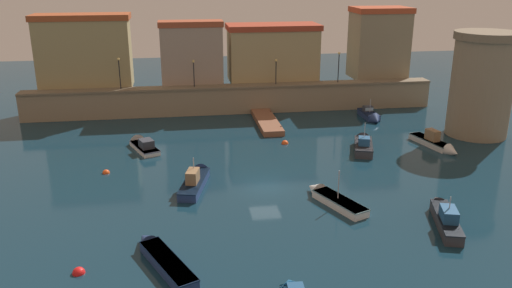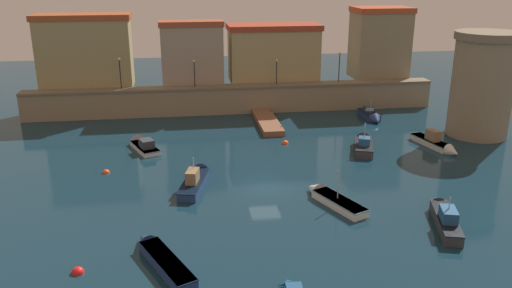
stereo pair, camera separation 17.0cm
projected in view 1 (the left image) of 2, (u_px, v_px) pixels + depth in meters
name	position (u px, v px, depth m)	size (l,w,h in m)	color
ground_plane	(265.00, 186.00, 44.01)	(137.12, 137.12, 0.00)	#112D3D
quay_wall	(234.00, 99.00, 65.79)	(51.21, 2.30, 3.49)	gray
old_town_backdrop	(234.00, 50.00, 67.19)	(47.56, 5.73, 9.29)	#9F8D5D
fortress_tower	(482.00, 84.00, 55.80)	(6.91, 6.91, 11.17)	gray
pier_dock	(267.00, 122.00, 61.18)	(2.33, 9.80, 0.70)	brown
quay_lamp_0	(119.00, 69.00, 62.48)	(0.32, 0.32, 3.79)	black
quay_lamp_1	(194.00, 69.00, 63.84)	(0.32, 0.32, 3.30)	black
quay_lamp_2	(276.00, 67.00, 65.32)	(0.32, 0.32, 3.16)	black
quay_lamp_3	(339.00, 62.00, 66.35)	(0.32, 0.32, 3.85)	black
moored_boat_0	(331.00, 198.00, 40.87)	(3.82, 6.54, 3.26)	white
moored_boat_1	(445.00, 216.00, 37.42)	(3.22, 7.22, 2.69)	#333338
moored_boat_2	(363.00, 144.00, 52.94)	(3.50, 6.35, 3.43)	#333338
moored_boat_3	(162.00, 257.00, 32.41)	(4.18, 7.24, 1.23)	navy
moored_boat_4	(196.00, 179.00, 44.14)	(3.24, 7.40, 3.02)	navy
moored_boat_5	(371.00, 116.00, 63.26)	(1.57, 5.14, 2.78)	navy
moored_boat_6	(142.00, 144.00, 53.21)	(3.72, 6.11, 1.85)	white
moored_boat_7	(436.00, 144.00, 53.15)	(2.88, 6.76, 2.31)	silver
mooring_buoy_0	(79.00, 273.00, 31.41)	(0.77, 0.77, 0.77)	red
mooring_buoy_1	(285.00, 144.00, 54.55)	(0.73, 0.73, 0.73)	#EA4C19
mooring_buoy_2	(106.00, 173.00, 46.72)	(0.66, 0.66, 0.66)	#EA4C19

